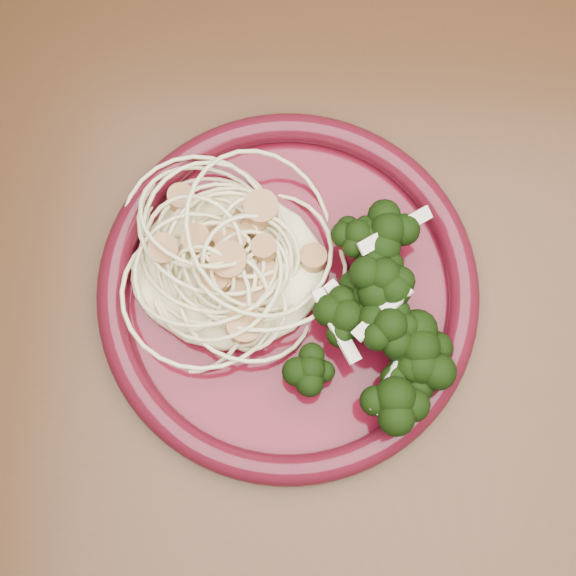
% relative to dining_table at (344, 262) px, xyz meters
% --- Properties ---
extents(dining_table, '(1.20, 0.80, 0.75)m').
position_rel_dining_table_xyz_m(dining_table, '(0.00, 0.00, 0.00)').
color(dining_table, '#472814').
rests_on(dining_table, ground).
extents(dinner_plate, '(0.38, 0.38, 0.02)m').
position_rel_dining_table_xyz_m(dinner_plate, '(-0.05, -0.06, 0.11)').
color(dinner_plate, '#500A18').
rests_on(dinner_plate, dining_table).
extents(spaghetti_pile, '(0.18, 0.17, 0.03)m').
position_rel_dining_table_xyz_m(spaghetti_pile, '(-0.10, -0.04, 0.12)').
color(spaghetti_pile, '#F5EEB2').
rests_on(spaghetti_pile, dinner_plate).
extents(scallop_cluster, '(0.17, 0.17, 0.05)m').
position_rel_dining_table_xyz_m(scallop_cluster, '(-0.10, -0.04, 0.16)').
color(scallop_cluster, '#B57F4A').
rests_on(scallop_cluster, spaghetti_pile).
extents(broccoli_pile, '(0.15, 0.20, 0.06)m').
position_rel_dining_table_xyz_m(broccoli_pile, '(0.01, -0.08, 0.14)').
color(broccoli_pile, black).
rests_on(broccoli_pile, dinner_plate).
extents(onion_garnish, '(0.10, 0.13, 0.05)m').
position_rel_dining_table_xyz_m(onion_garnish, '(0.01, -0.08, 0.17)').
color(onion_garnish, beige).
rests_on(onion_garnish, broccoli_pile).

